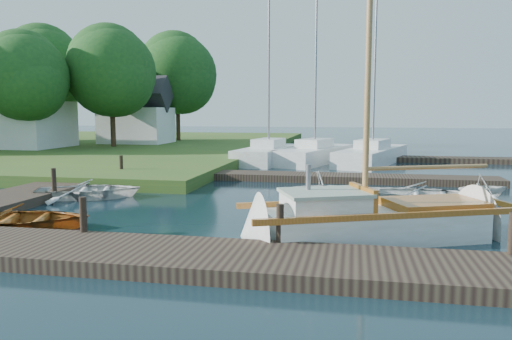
% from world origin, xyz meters
% --- Properties ---
extents(ground, '(160.00, 160.00, 0.00)m').
position_xyz_m(ground, '(0.00, 0.00, 0.00)').
color(ground, black).
rests_on(ground, ground).
extents(near_dock, '(18.00, 2.20, 0.30)m').
position_xyz_m(near_dock, '(0.00, -6.00, 0.15)').
color(near_dock, black).
rests_on(near_dock, ground).
extents(left_dock, '(2.20, 18.00, 0.30)m').
position_xyz_m(left_dock, '(-8.00, 2.00, 0.15)').
color(left_dock, black).
rests_on(left_dock, ground).
extents(far_dock, '(14.00, 1.60, 0.30)m').
position_xyz_m(far_dock, '(2.00, 6.50, 0.15)').
color(far_dock, black).
rests_on(far_dock, ground).
extents(pontoon, '(30.00, 1.60, 0.30)m').
position_xyz_m(pontoon, '(10.00, 16.00, 0.15)').
color(pontoon, black).
rests_on(pontoon, ground).
extents(mooring_post_1, '(0.16, 0.16, 0.80)m').
position_xyz_m(mooring_post_1, '(-3.00, -5.00, 0.70)').
color(mooring_post_1, black).
rests_on(mooring_post_1, near_dock).
extents(mooring_post_2, '(0.16, 0.16, 0.80)m').
position_xyz_m(mooring_post_2, '(1.50, -5.00, 0.70)').
color(mooring_post_2, black).
rests_on(mooring_post_2, near_dock).
extents(mooring_post_4, '(0.16, 0.16, 0.80)m').
position_xyz_m(mooring_post_4, '(-7.00, 0.00, 0.70)').
color(mooring_post_4, black).
rests_on(mooring_post_4, left_dock).
extents(mooring_post_5, '(0.16, 0.16, 0.80)m').
position_xyz_m(mooring_post_5, '(-7.00, 5.00, 0.70)').
color(mooring_post_5, black).
rests_on(mooring_post_5, left_dock).
extents(sailboat, '(7.35, 4.60, 9.83)m').
position_xyz_m(sailboat, '(3.59, -3.12, 0.34)').
color(sailboat, beige).
rests_on(sailboat, ground).
extents(dinghy, '(4.25, 3.60, 0.75)m').
position_xyz_m(dinghy, '(-5.43, -4.08, 0.37)').
color(dinghy, brown).
rests_on(dinghy, ground).
extents(tender_a, '(4.17, 3.61, 0.72)m').
position_xyz_m(tender_a, '(-6.08, 0.64, 0.36)').
color(tender_a, beige).
rests_on(tender_a, ground).
extents(tender_b, '(2.46, 2.26, 1.10)m').
position_xyz_m(tender_b, '(1.94, 1.77, 0.55)').
color(tender_b, beige).
rests_on(tender_b, ground).
extents(tender_c, '(4.08, 3.12, 0.79)m').
position_xyz_m(tender_c, '(5.25, 1.77, 0.39)').
color(tender_c, beige).
rests_on(tender_c, ground).
extents(tender_d, '(2.21, 2.05, 0.95)m').
position_xyz_m(tender_d, '(7.42, 3.28, 0.48)').
color(tender_d, beige).
rests_on(tender_d, ground).
extents(marina_boat_0, '(3.20, 7.37, 10.06)m').
position_xyz_m(marina_boat_0, '(-1.98, 13.88, 0.57)').
color(marina_boat_0, beige).
rests_on(marina_boat_0, ground).
extents(marina_boat_1, '(4.48, 7.88, 11.40)m').
position_xyz_m(marina_boat_1, '(0.70, 14.27, 0.58)').
color(marina_boat_1, beige).
rests_on(marina_boat_1, ground).
extents(marina_boat_2, '(4.54, 8.44, 12.39)m').
position_xyz_m(marina_boat_2, '(4.03, 14.34, 0.58)').
color(marina_boat_2, beige).
rests_on(marina_boat_2, ground).
extents(house_a, '(6.30, 5.00, 6.29)m').
position_xyz_m(house_a, '(-20.00, 16.00, 2.96)').
color(house_a, silver).
rests_on(house_a, shore).
extents(house_c, '(5.25, 4.00, 5.28)m').
position_xyz_m(house_c, '(-14.00, 22.00, 2.58)').
color(house_c, silver).
rests_on(house_c, shore).
extents(tree_2, '(5.83, 5.75, 7.82)m').
position_xyz_m(tree_2, '(-18.00, 14.05, 5.25)').
color(tree_2, '#332114').
rests_on(tree_2, shore).
extents(tree_3, '(6.41, 6.38, 8.74)m').
position_xyz_m(tree_3, '(-14.00, 18.05, 5.81)').
color(tree_3, '#332114').
rests_on(tree_3, shore).
extents(tree_4, '(7.01, 7.01, 9.66)m').
position_xyz_m(tree_4, '(-22.00, 22.05, 6.37)').
color(tree_4, '#332114').
rests_on(tree_4, shore).
extents(tree_7, '(6.83, 6.83, 9.38)m').
position_xyz_m(tree_7, '(-12.00, 26.05, 6.20)').
color(tree_7, '#332114').
rests_on(tree_7, shore).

